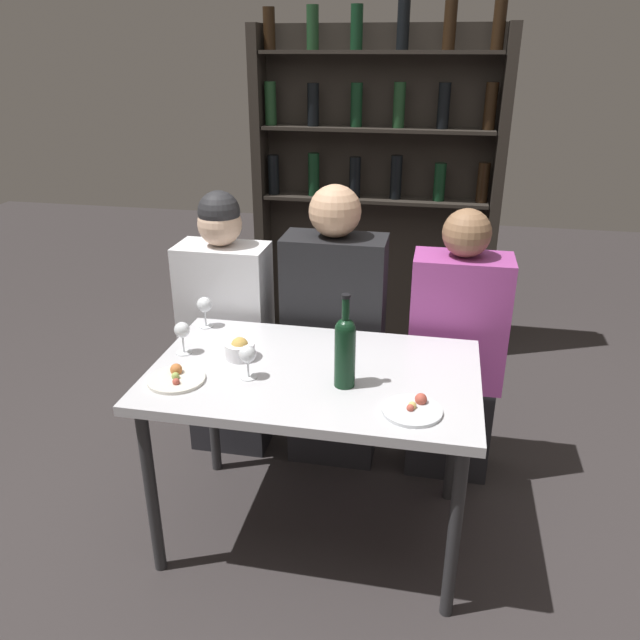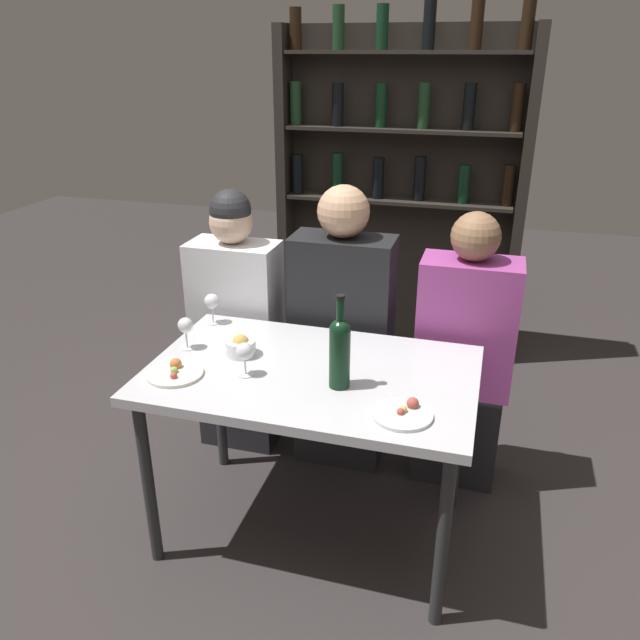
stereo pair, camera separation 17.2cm
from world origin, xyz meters
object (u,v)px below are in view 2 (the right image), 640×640
(wine_glass_0, at_px, (244,353))
(seated_person_right, at_px, (463,362))
(food_plate_1, at_px, (403,413))
(seated_person_center, at_px, (342,339))
(wine_glass_1, at_px, (212,302))
(wine_glass_2, at_px, (186,327))
(food_plate_0, at_px, (175,372))
(snack_bowl, at_px, (241,346))
(seated_person_left, at_px, (237,329))
(wine_bottle, at_px, (340,349))

(wine_glass_0, xyz_separation_m, seated_person_right, (0.72, 0.63, -0.25))
(food_plate_1, height_order, seated_person_center, seated_person_center)
(seated_person_center, bearing_deg, wine_glass_1, -154.02)
(wine_glass_2, bearing_deg, food_plate_1, -15.86)
(wine_glass_0, bearing_deg, food_plate_0, -163.99)
(wine_glass_0, distance_m, snack_bowl, 0.17)
(wine_glass_2, bearing_deg, food_plate_0, -74.48)
(seated_person_left, distance_m, seated_person_right, 1.03)
(wine_bottle, height_order, seated_person_right, seated_person_right)
(wine_bottle, distance_m, seated_person_left, 0.93)
(wine_bottle, distance_m, wine_glass_2, 0.65)
(seated_person_center, bearing_deg, seated_person_left, 180.00)
(food_plate_0, distance_m, seated_person_right, 1.20)
(wine_glass_2, xyz_separation_m, snack_bowl, (0.22, 0.00, -0.05))
(wine_bottle, distance_m, seated_person_right, 0.78)
(wine_glass_2, distance_m, snack_bowl, 0.23)
(seated_person_left, relative_size, seated_person_center, 0.97)
(seated_person_left, xyz_separation_m, seated_person_right, (1.03, 0.00, -0.03))
(snack_bowl, height_order, seated_person_left, seated_person_left)
(food_plate_1, height_order, seated_person_right, seated_person_right)
(seated_person_right, bearing_deg, snack_bowl, -148.68)
(seated_person_left, height_order, seated_person_right, seated_person_left)
(wine_glass_1, bearing_deg, wine_glass_2, -88.51)
(food_plate_1, relative_size, seated_person_left, 0.16)
(wine_glass_0, relative_size, wine_glass_2, 0.98)
(wine_bottle, xyz_separation_m, wine_glass_1, (-0.64, 0.37, -0.05))
(seated_person_right, bearing_deg, seated_person_center, -180.00)
(wine_glass_2, relative_size, food_plate_1, 0.65)
(food_plate_1, bearing_deg, food_plate_0, 177.01)
(wine_bottle, relative_size, snack_bowl, 2.98)
(food_plate_0, bearing_deg, wine_glass_0, 16.01)
(wine_glass_0, height_order, snack_bowl, wine_glass_0)
(wine_glass_0, height_order, wine_glass_2, wine_glass_2)
(food_plate_0, height_order, seated_person_right, seated_person_right)
(seated_person_center, bearing_deg, seated_person_right, 0.00)
(wine_glass_0, relative_size, wine_glass_1, 0.95)
(wine_glass_0, bearing_deg, snack_bowl, 118.17)
(snack_bowl, distance_m, seated_person_right, 0.95)
(wine_glass_1, distance_m, snack_bowl, 0.34)
(wine_bottle, xyz_separation_m, wine_glass_0, (-0.34, -0.01, -0.05))
(wine_bottle, relative_size, food_plate_1, 1.73)
(wine_bottle, bearing_deg, seated_person_left, 136.39)
(wine_glass_1, bearing_deg, snack_bowl, -46.95)
(wine_bottle, relative_size, seated_person_left, 0.27)
(wine_bottle, relative_size, wine_glass_2, 2.64)
(wine_glass_1, xyz_separation_m, wine_glass_2, (0.01, -0.25, -0.00))
(snack_bowl, xyz_separation_m, seated_person_right, (0.80, 0.49, -0.19))
(wine_glass_1, xyz_separation_m, seated_person_left, (-0.00, 0.24, -0.23))
(wine_glass_1, distance_m, seated_person_right, 1.08)
(seated_person_left, relative_size, seated_person_right, 1.02)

